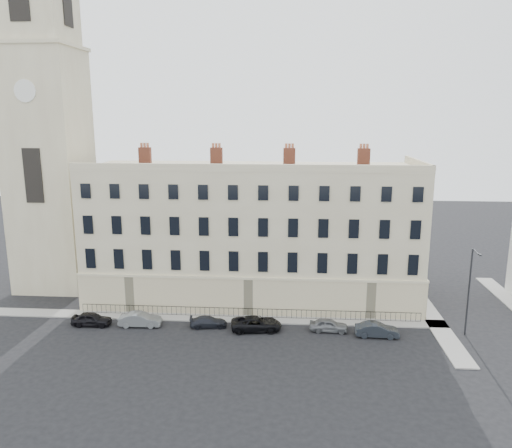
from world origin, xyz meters
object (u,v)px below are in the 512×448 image
object	(u,v)px
car_c	(208,322)
car_e	(329,325)
car_d	(256,324)
streetlamp	(470,288)
car_f	(377,330)
car_b	(140,319)
car_a	(92,319)

from	to	relation	value
car_c	car_e	world-z (taller)	car_e
car_d	streetlamp	world-z (taller)	streetlamp
car_f	streetlamp	distance (m)	9.43
car_b	streetlamp	xyz separation A→B (m)	(31.51, 0.11, 4.03)
car_b	car_a	bearing A→B (deg)	89.91
car_a	car_e	xyz separation A→B (m)	(23.44, 0.29, -0.03)
streetlamp	car_b	bearing A→B (deg)	-175.66
car_b	car_f	xyz separation A→B (m)	(23.03, -0.79, -0.02)
car_d	car_f	xyz separation A→B (m)	(11.46, -0.62, -0.01)
car_a	car_e	distance (m)	23.44
car_b	streetlamp	size ratio (longest dim) A/B	0.49
car_a	car_d	xyz separation A→B (m)	(16.44, 0.02, 0.02)
car_c	car_f	distance (m)	16.28
car_b	streetlamp	bearing A→B (deg)	-92.25
car_f	streetlamp	size ratio (longest dim) A/B	0.48
car_c	car_b	bearing A→B (deg)	83.94
car_a	car_f	distance (m)	27.91
car_d	car_e	size ratio (longest dim) A/B	1.32
car_c	car_e	distance (m)	11.78
car_b	car_e	xyz separation A→B (m)	(18.57, 0.09, -0.05)
car_d	streetlamp	bearing A→B (deg)	-96.27
car_d	car_f	distance (m)	11.48
car_b	car_e	bearing A→B (deg)	-92.17
car_c	car_f	bearing A→B (deg)	-102.05
car_b	streetlamp	distance (m)	31.76
car_b	car_d	distance (m)	11.57
car_e	car_c	bearing A→B (deg)	91.41
car_a	car_d	world-z (taller)	car_d
car_c	streetlamp	world-z (taller)	streetlamp
car_a	streetlamp	xyz separation A→B (m)	(36.37, 0.31, 4.05)
car_a	car_c	distance (m)	11.67
car_d	car_e	world-z (taller)	car_d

